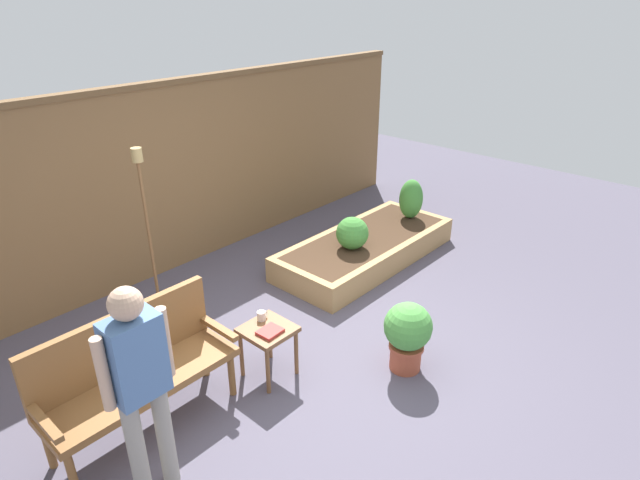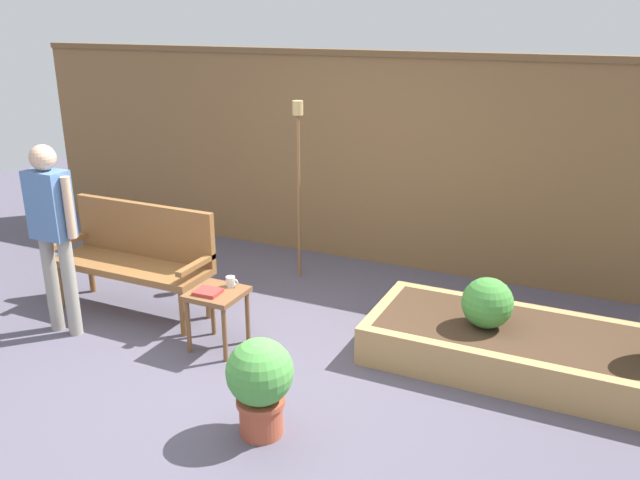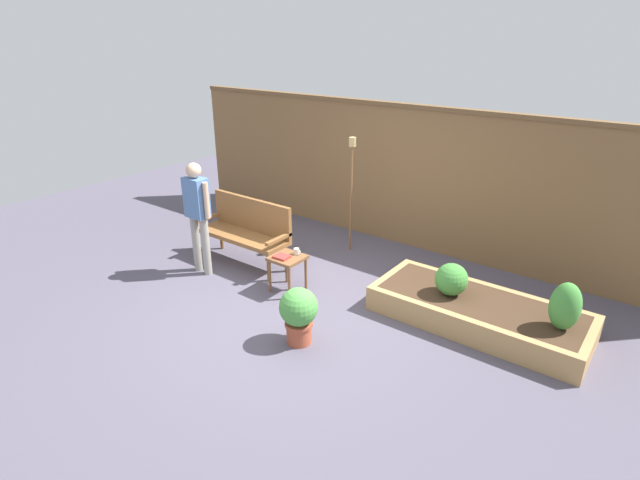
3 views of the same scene
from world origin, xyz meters
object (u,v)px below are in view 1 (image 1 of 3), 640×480
Objects in this scene: book_on_table at (270,332)px; person_by_bench at (139,379)px; tiki_torch at (144,205)px; garden_bench at (134,364)px; side_table at (268,336)px; shrub_near_bench at (352,233)px; shrub_far_corner at (411,199)px; potted_boxwood at (408,333)px; cup_on_table at (262,316)px.

person_by_bench is at bearing -172.15° from book_on_table.
tiki_torch is at bearing 57.01° from person_by_bench.
garden_bench is 0.92× the size of person_by_bench.
person_by_bench is at bearing -112.96° from garden_bench.
shrub_near_bench is at bearing 18.64° from side_table.
shrub_near_bench is 1.21m from shrub_far_corner.
person_by_bench is at bearing -167.80° from shrub_far_corner.
book_on_table is 2.09m from shrub_near_bench.
garden_bench is 1.69m from tiki_torch.
potted_boxwood is 2.72m from shrub_far_corner.
garden_bench reaches higher than side_table.
shrub_near_bench is (1.96, 0.72, -0.00)m from book_on_table.
cup_on_table is at bearing 130.42° from potted_boxwood.
person_by_bench is (-1.30, -0.31, 0.54)m from side_table.
shrub_far_corner is (4.17, 0.33, 0.02)m from garden_bench.
book_on_table is at bearing -159.94° from shrub_near_bench.
side_table is at bearing 136.21° from potted_boxwood.
garden_bench is 13.63× the size of cup_on_table.
shrub_far_corner reaches higher than cup_on_table.
shrub_near_bench is 0.24× the size of person_by_bench.
garden_bench reaches higher than shrub_near_bench.
cup_on_table is 0.06× the size of tiki_torch.
person_by_bench is at bearing -166.64° from side_table.
garden_bench is 1.09m from side_table.
side_table is (1.03, -0.32, -0.15)m from garden_bench.
potted_boxwood is at bearing -49.58° from cup_on_table.
shrub_far_corner reaches higher than book_on_table.
potted_boxwood is 1.82m from shrub_near_bench.
shrub_near_bench is 3.39m from person_by_bench.
tiki_torch is (-0.14, 1.44, 0.67)m from cup_on_table.
book_on_table is (-0.08, -0.19, -0.03)m from cup_on_table.
shrub_far_corner is at bearing 9.63° from cup_on_table.
tiki_torch is (0.95, 1.24, 0.64)m from garden_bench.
potted_boxwood reaches higher than side_table.
book_on_table is 0.29× the size of potted_boxwood.
side_table is 1.75m from tiki_torch.
cup_on_table is 0.21m from book_on_table.
tiki_torch reaches higher than side_table.
tiki_torch is at bearing 164.16° from shrub_far_corner.
person_by_bench reaches higher than shrub_near_bench.
cup_on_table is at bearing 17.85° from person_by_bench.
shrub_far_corner reaches higher than side_table.
book_on_table is at bearing -167.27° from shrub_far_corner.
person_by_bench is (-0.27, -0.63, 0.39)m from garden_bench.
potted_boxwood is at bearing -43.29° from book_on_table.
cup_on_table is 3.13m from shrub_far_corner.
shrub_near_bench is at bearing 17.07° from book_on_table.
book_on_table is at bearing -113.60° from cup_on_table.
shrub_far_corner is (3.13, 0.65, 0.16)m from side_table.
person_by_bench reaches higher than book_on_table.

